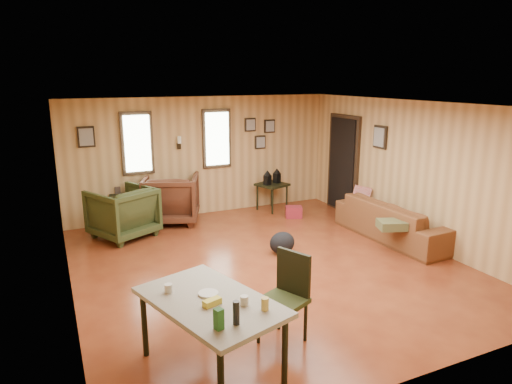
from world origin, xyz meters
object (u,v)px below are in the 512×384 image
Objects in this scene: recliner_green at (123,210)px; side_table at (272,182)px; recliner_brown at (171,196)px; dining_table at (211,306)px; end_table at (125,203)px; sofa at (396,214)px.

recliner_green is 1.11× the size of side_table.
recliner_brown is 4.83m from dining_table.
sofa is at bearing -34.37° from end_table.
recliner_brown reaches higher than sofa.
side_table is (2.15, -0.08, 0.09)m from recliner_brown.
recliner_brown reaches higher than dining_table.
recliner_green reaches higher than sofa.
sofa is 4.72m from dining_table.
recliner_green is 1.33× the size of end_table.
dining_table is (-0.84, -4.76, 0.16)m from recliner_brown.
sofa is 1.40× the size of dining_table.
recliner_brown is 1.17× the size of side_table.
recliner_green reaches higher than side_table.
end_table is 5.04m from dining_table.
recliner_green is 0.60× the size of dining_table.
side_table is 0.54× the size of dining_table.
recliner_brown is 1.12m from recliner_green.
sofa is at bearing 10.43° from dining_table.
recliner_green is (-1.00, -0.49, -0.02)m from recliner_brown.
recliner_brown reaches higher than end_table.
dining_table is at bearing 101.48° from recliner_brown.
side_table is at bearing 40.14° from dining_table.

